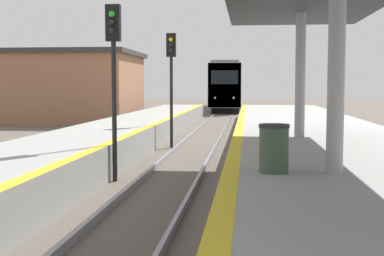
{
  "coord_description": "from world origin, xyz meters",
  "views": [
    {
      "loc": [
        1.94,
        -1.25,
        2.43
      ],
      "look_at": [
        0.11,
        16.27,
        1.02
      ],
      "focal_mm": 50.0,
      "sensor_mm": 36.0,
      "label": 1
    }
  ],
  "objects_px": {
    "signal_far": "(171,68)",
    "signal_mid": "(114,59)",
    "train": "(229,86)",
    "trash_bin": "(274,148)"
  },
  "relations": [
    {
      "from": "signal_mid",
      "to": "trash_bin",
      "type": "bearing_deg",
      "value": -45.86
    },
    {
      "from": "train",
      "to": "signal_far",
      "type": "height_order",
      "value": "train"
    },
    {
      "from": "train",
      "to": "signal_mid",
      "type": "height_order",
      "value": "train"
    },
    {
      "from": "train",
      "to": "signal_mid",
      "type": "xyz_separation_m",
      "value": [
        -1.4,
        -42.43,
        0.78
      ]
    },
    {
      "from": "signal_far",
      "to": "signal_mid",
      "type": "bearing_deg",
      "value": -93.01
    },
    {
      "from": "train",
      "to": "trash_bin",
      "type": "bearing_deg",
      "value": -87.05
    },
    {
      "from": "train",
      "to": "signal_mid",
      "type": "bearing_deg",
      "value": -91.89
    },
    {
      "from": "signal_far",
      "to": "trash_bin",
      "type": "height_order",
      "value": "signal_far"
    },
    {
      "from": "trash_bin",
      "to": "train",
      "type": "bearing_deg",
      "value": 92.95
    },
    {
      "from": "signal_mid",
      "to": "trash_bin",
      "type": "xyz_separation_m",
      "value": [
        3.79,
        -3.91,
        -1.74
      ]
    }
  ]
}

